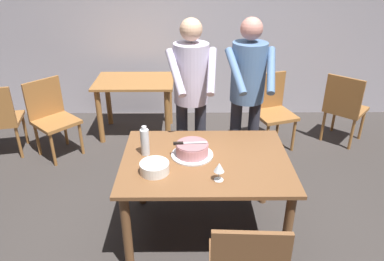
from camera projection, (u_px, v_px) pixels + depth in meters
ground_plane at (204, 231)px, 3.23m from camera, size 14.00×14.00×0.00m
back_wall at (198, 21)px, 4.99m from camera, size 10.00×0.12×2.70m
main_dining_table at (205, 171)px, 2.94m from camera, size 1.33×0.99×0.75m
cake_on_platter at (192, 150)px, 2.92m from camera, size 0.34×0.34×0.11m
cake_knife at (183, 143)px, 2.88m from camera, size 0.27×0.04×0.02m
plate_stack at (155, 168)px, 2.70m from camera, size 0.22×0.22×0.08m
wine_glass_near at (219, 168)px, 2.58m from camera, size 0.08×0.08×0.14m
water_bottle at (145, 142)px, 2.91m from camera, size 0.07×0.07×0.25m
person_cutting_cake at (191, 89)px, 3.37m from camera, size 0.46×0.57×1.72m
person_standing_beside at (248, 88)px, 3.41m from camera, size 0.47×0.56×1.72m
background_table at (135, 92)px, 4.71m from camera, size 1.00×0.70×0.74m
background_chair_0 at (272, 108)px, 4.46m from camera, size 0.56×0.56×0.90m
background_chair_1 at (344, 106)px, 4.50m from camera, size 0.62×0.62×0.90m
background_chair_2 at (52, 115)px, 4.26m from camera, size 0.62×0.62×0.90m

